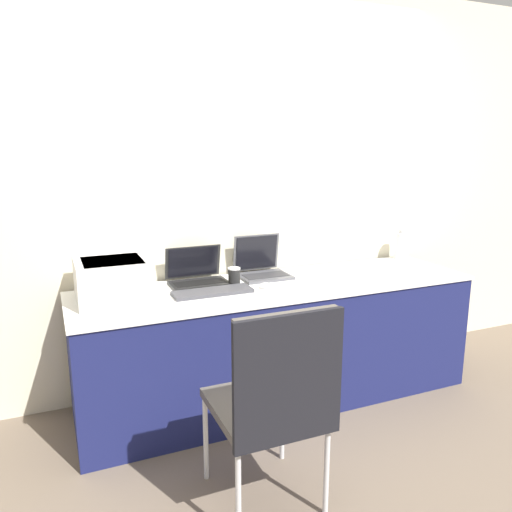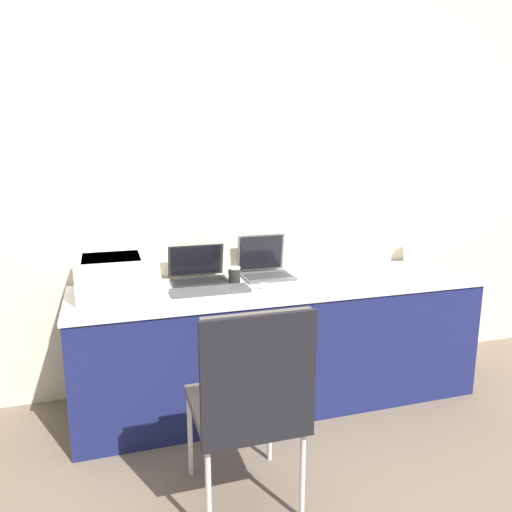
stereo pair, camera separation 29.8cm
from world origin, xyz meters
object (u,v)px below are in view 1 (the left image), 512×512
Objects in this scene: laptop_left at (197,275)px; mouse at (265,285)px; laptop_right at (262,267)px; chair at (276,392)px; external_keyboard at (213,292)px; coffee_cup at (234,277)px; printer at (112,278)px; metal_pitcher at (402,245)px.

mouse is (0.34, -0.26, -0.03)m from laptop_left.
chair is at bearing -110.80° from laptop_right.
coffee_cup is (0.17, 0.11, 0.05)m from external_keyboard.
laptop_left is at bearing 94.58° from external_keyboard.
mouse is (0.15, -0.13, -0.04)m from coffee_cup.
chair is (-0.00, -1.15, -0.22)m from laptop_left.
laptop_left is 0.25m from external_keyboard.
external_keyboard is (0.02, -0.24, -0.04)m from laptop_left.
laptop_right is (0.95, 0.15, -0.07)m from printer.
laptop_right is at bearing 31.19° from external_keyboard.
metal_pitcher reaches higher than coffee_cup.
laptop_left is at bearing -178.82° from metal_pitcher.
coffee_cup is (-0.24, -0.14, -0.00)m from laptop_right.
mouse is at bearing -3.11° from external_keyboard.
coffee_cup is (0.19, -0.13, 0.01)m from laptop_left.
external_keyboard is 4.18× the size of coffee_cup.
external_keyboard is at bearing -169.92° from metal_pitcher.
laptop_right is at bearing -178.77° from metal_pitcher.
external_keyboard is 0.48× the size of chair.
printer reaches higher than coffee_cup.
external_keyboard is (-0.42, -0.25, -0.05)m from laptop_right.
chair is (-0.34, -0.89, -0.18)m from mouse.
metal_pitcher reaches higher than laptop_left.
printer is 0.87m from mouse.
chair is (-0.44, -1.16, -0.22)m from laptop_right.
metal_pitcher is (1.55, 0.28, 0.10)m from external_keyboard.
printer is at bearing -164.82° from laptop_left.
mouse is at bearing -109.98° from laptop_right.
mouse is 0.31× the size of metal_pitcher.
laptop_left reaches higher than external_keyboard.
laptop_right is 0.29m from mouse.
chair is at bearing -111.05° from mouse.
printer reaches higher than mouse.
mouse reaches higher than external_keyboard.
external_keyboard is at bearing 176.89° from mouse.
chair reaches higher than coffee_cup.
printer is 1.17m from chair.
coffee_cup is 1.39m from metal_pitcher.
printer reaches higher than external_keyboard.
printer is 1.22× the size of laptop_right.
metal_pitcher is at bearing 1.18° from laptop_left.
laptop_right is at bearing 70.02° from mouse.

